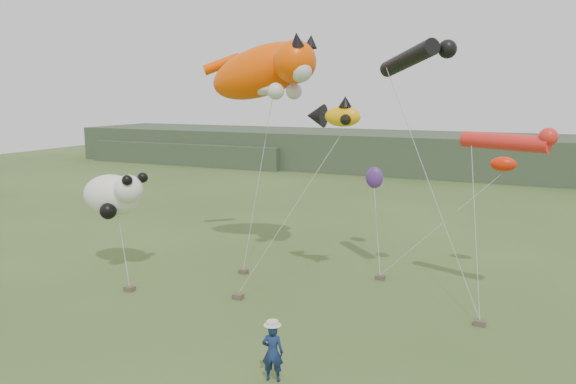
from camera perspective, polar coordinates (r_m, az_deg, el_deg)
The scene contains 9 objects.
ground at distance 18.91m, azimuth -3.61°, elevation -15.60°, with size 120.00×120.00×0.00m, color #385123.
headland at distance 61.07m, azimuth 13.88°, elevation 3.77°, with size 90.00×13.00×4.00m.
festival_attendant at distance 16.68m, azimuth -1.57°, elevation -15.97°, with size 0.63×0.41×1.72m, color navy.
sandbag_anchors at distance 23.71m, azimuth 0.11°, elevation -9.90°, with size 14.14×6.13×0.21m.
cat_kite at distance 27.25m, azimuth -1.88°, elevation 12.30°, with size 6.96×3.99×3.84m.
fish_kite at distance 23.08m, azimuth 4.54°, elevation 7.76°, with size 2.45×1.69×1.30m.
tube_kites at distance 22.74m, azimuth 16.90°, elevation 9.47°, with size 7.03×3.08×4.15m.
panda_kite at distance 27.14m, azimuth -17.26°, elevation -0.27°, with size 3.42×2.21×2.12m.
misc_kites at distance 27.66m, azimuth 13.72°, elevation 1.95°, with size 7.25×2.40×2.09m.
Camera 1 is at (8.13, -15.01, 8.13)m, focal length 35.00 mm.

